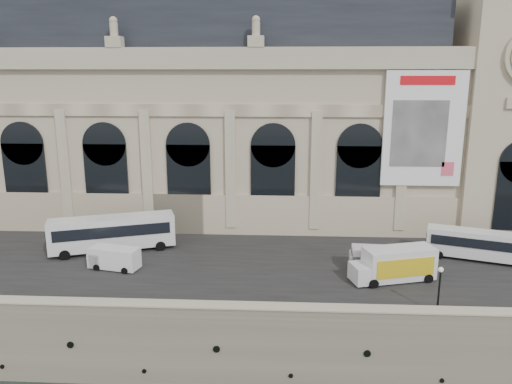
# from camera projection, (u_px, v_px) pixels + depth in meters

# --- Properties ---
(quay) EXTENTS (160.00, 70.00, 6.00)m
(quay) POSITION_uv_depth(u_px,v_px,m) (234.00, 226.00, 74.31)
(quay) COLOR gray
(quay) RESTS_ON ground
(street) EXTENTS (160.00, 24.00, 0.06)m
(street) POSITION_uv_depth(u_px,v_px,m) (215.00, 257.00, 53.21)
(street) COLOR #2D2D2D
(street) RESTS_ON quay
(parapet) EXTENTS (160.00, 1.40, 1.21)m
(parapet) POSITION_uv_depth(u_px,v_px,m) (192.00, 310.00, 40.06)
(parapet) COLOR gray
(parapet) RESTS_ON quay
(museum) EXTENTS (69.00, 18.70, 29.10)m
(museum) POSITION_uv_depth(u_px,v_px,m) (185.00, 115.00, 66.70)
(museum) COLOR #B5A68B
(museum) RESTS_ON quay
(clock_pavilion) EXTENTS (13.00, 14.72, 36.70)m
(clock_pavilion) POSITION_uv_depth(u_px,v_px,m) (503.00, 88.00, 60.90)
(clock_pavilion) COLOR #B5A68B
(clock_pavilion) RESTS_ON quay
(bus_left) EXTENTS (13.46, 7.04, 3.93)m
(bus_left) POSITION_uv_depth(u_px,v_px,m) (112.00, 232.00, 54.59)
(bus_left) COLOR silver
(bus_left) RESTS_ON quay
(bus_right) EXTENTS (10.98, 5.68, 3.20)m
(bus_right) POSITION_uv_depth(u_px,v_px,m) (481.00, 244.00, 51.92)
(bus_right) COLOR silver
(bus_right) RESTS_ON quay
(van_b) EXTENTS (5.35, 2.93, 2.25)m
(van_b) POSITION_uv_depth(u_px,v_px,m) (112.00, 258.00, 49.93)
(van_b) COLOR white
(van_b) RESTS_ON quay
(van_c) EXTENTS (5.72, 2.63, 2.48)m
(van_c) POSITION_uv_depth(u_px,v_px,m) (376.00, 259.00, 49.26)
(van_c) COLOR silver
(van_c) RESTS_ON quay
(box_truck) EXTENTS (8.34, 4.60, 3.21)m
(box_truck) POSITION_uv_depth(u_px,v_px,m) (394.00, 265.00, 46.98)
(box_truck) COLOR silver
(box_truck) RESTS_ON quay
(lamp_right) EXTENTS (0.42, 0.42, 4.13)m
(lamp_right) POSITION_uv_depth(u_px,v_px,m) (439.00, 291.00, 40.20)
(lamp_right) COLOR black
(lamp_right) RESTS_ON quay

